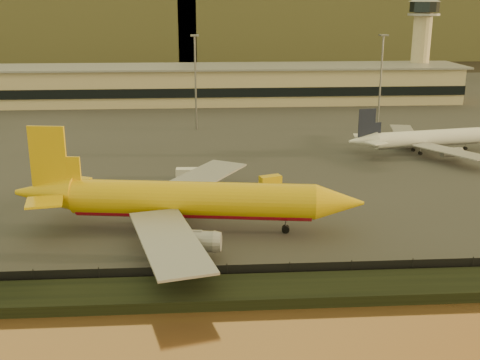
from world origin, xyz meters
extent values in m
plane|color=black|center=(0.00, 0.00, 0.00)|extent=(900.00, 900.00, 0.00)
cube|color=black|center=(0.00, -17.00, 0.70)|extent=(320.00, 7.00, 1.40)
cube|color=#2D2D2D|center=(0.00, 95.00, 0.10)|extent=(320.00, 220.00, 0.20)
cube|color=black|center=(0.00, -13.00, 1.30)|extent=(300.00, 0.05, 2.20)
cube|color=tan|center=(0.00, 125.00, 6.20)|extent=(160.00, 22.00, 12.00)
cube|color=black|center=(0.00, 113.80, 5.20)|extent=(160.00, 0.60, 3.00)
cube|color=gray|center=(0.00, 125.00, 12.50)|extent=(164.00, 24.00, 0.60)
cylinder|color=tan|center=(70.00, 131.00, 15.20)|extent=(6.40, 6.40, 30.00)
cylinder|color=black|center=(70.00, 131.00, 31.95)|extent=(10.40, 10.40, 3.50)
cylinder|color=gray|center=(70.00, 131.00, 29.40)|extent=(11.20, 11.20, 0.80)
cylinder|color=slate|center=(-10.00, 80.00, 12.70)|extent=(0.50, 0.50, 25.00)
cube|color=slate|center=(-10.00, 80.00, 25.40)|extent=(2.20, 2.20, 0.40)
cylinder|color=slate|center=(40.00, 78.00, 12.70)|extent=(0.50, 0.50, 25.00)
cube|color=slate|center=(40.00, 78.00, 25.40)|extent=(2.20, 2.20, 0.40)
cylinder|color=#DDAC0B|center=(-10.31, 4.91, 5.30)|extent=(37.56, 10.59, 5.37)
cylinder|color=red|center=(-10.31, 4.91, 4.36)|extent=(36.37, 9.28, 4.19)
cone|color=#DDAC0B|center=(11.67, 1.76, 5.30)|extent=(7.92, 6.34, 5.37)
cone|color=#DDAC0B|center=(-33.30, 8.21, 5.70)|extent=(9.96, 6.63, 5.37)
cube|color=#DDAC0B|center=(-32.28, 8.06, 11.61)|extent=(5.68, 1.23, 9.40)
cube|color=#DDAC0B|center=(-30.50, 13.23, 6.11)|extent=(6.88, 6.85, 0.32)
cube|color=#DDAC0B|center=(-32.02, 2.60, 6.11)|extent=(5.96, 5.91, 0.32)
cube|color=gray|center=(-9.30, 19.22, 4.36)|extent=(17.92, 23.72, 0.32)
cylinder|color=gray|center=(-7.24, 15.40, 2.88)|extent=(6.55, 3.80, 2.95)
cube|color=gray|center=(-13.36, -9.10, 4.36)|extent=(12.57, 24.29, 0.32)
cylinder|color=gray|center=(-10.31, -6.01, 2.88)|extent=(6.55, 3.80, 2.95)
cylinder|color=black|center=(3.75, 2.90, 0.79)|extent=(1.30, 1.10, 1.18)
cylinder|color=slate|center=(3.75, 2.90, 1.41)|extent=(0.21, 0.21, 2.42)
cylinder|color=black|center=(-14.48, 3.07, 0.79)|extent=(1.30, 1.10, 1.18)
cylinder|color=slate|center=(-14.48, 3.07, 1.41)|extent=(0.21, 0.21, 2.42)
cylinder|color=black|center=(-13.80, 7.85, 0.79)|extent=(1.30, 1.10, 1.18)
cylinder|color=slate|center=(-13.80, 7.85, 1.41)|extent=(0.21, 0.21, 2.42)
cylinder|color=white|center=(43.86, 50.62, 3.69)|extent=(26.66, 8.26, 3.67)
cylinder|color=gray|center=(43.86, 50.62, 3.04)|extent=(25.80, 7.34, 2.86)
cone|color=white|center=(27.60, 47.72, 3.96)|extent=(7.15, 4.78, 3.67)
cube|color=#1A1E2F|center=(28.32, 47.85, 8.00)|extent=(4.03, 1.00, 6.42)
cube|color=white|center=(28.40, 51.59, 4.24)|extent=(4.11, 3.96, 0.22)
cube|color=white|center=(29.69, 44.36, 4.24)|extent=(4.88, 4.81, 0.22)
cube|color=gray|center=(41.36, 60.43, 3.04)|extent=(8.43, 17.22, 0.22)
cylinder|color=gray|center=(43.60, 58.31, 2.04)|extent=(4.69, 2.76, 2.02)
cube|color=gray|center=(44.91, 40.56, 3.04)|extent=(13.14, 16.72, 0.22)
cylinder|color=gray|center=(46.28, 43.32, 2.04)|extent=(4.69, 2.76, 2.02)
cylinder|color=black|center=(53.79, 52.40, 0.60)|extent=(0.91, 0.77, 0.81)
cylinder|color=slate|center=(53.79, 52.40, 1.03)|extent=(0.19, 0.19, 1.65)
cylinder|color=black|center=(41.44, 48.51, 0.60)|extent=(0.91, 0.77, 0.81)
cylinder|color=slate|center=(41.44, 48.51, 1.03)|extent=(0.19, 0.19, 1.65)
cylinder|color=black|center=(40.85, 51.76, 0.60)|extent=(0.91, 0.77, 0.81)
cylinder|color=slate|center=(40.85, 51.76, 1.03)|extent=(0.19, 0.19, 1.65)
cube|color=#DDAC0B|center=(4.26, 27.46, 1.14)|extent=(4.55, 3.14, 1.88)
cube|color=white|center=(-11.75, 33.30, 1.21)|extent=(4.58, 2.24, 2.02)
camera|label=1|loc=(-9.05, -82.39, 34.57)|focal=45.00mm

